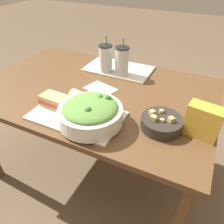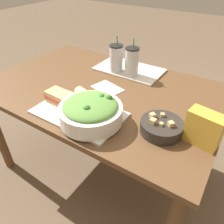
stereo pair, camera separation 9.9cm
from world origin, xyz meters
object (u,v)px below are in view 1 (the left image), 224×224
at_px(sandwich_near, 55,101).
at_px(soup_bowl, 161,123).
at_px(chip_bag, 203,122).
at_px(napkin_folded, 100,89).
at_px(baguette_near, 82,99).
at_px(drink_cup_red, 122,62).
at_px(salad_bowl, 90,112).
at_px(drink_cup_dark, 106,59).

bearing_deg(sandwich_near, soup_bowl, 12.12).
relative_size(chip_bag, napkin_folded, 0.75).
height_order(sandwich_near, baguette_near, sandwich_near).
height_order(baguette_near, drink_cup_red, drink_cup_red).
xyz_separation_m(sandwich_near, napkin_folded, (0.11, 0.28, -0.04)).
relative_size(baguette_near, napkin_folded, 0.76).
height_order(sandwich_near, chip_bag, chip_bag).
bearing_deg(napkin_folded, chip_bag, -16.08).
distance_m(salad_bowl, drink_cup_red, 0.53).
bearing_deg(napkin_folded, drink_cup_dark, 108.63).
bearing_deg(salad_bowl, soup_bowl, 20.68).
bearing_deg(sandwich_near, napkin_folded, 71.54).
xyz_separation_m(baguette_near, chip_bag, (0.59, 0.03, 0.03)).
distance_m(soup_bowl, drink_cup_dark, 0.64).
relative_size(baguette_near, drink_cup_red, 0.63).
relative_size(soup_bowl, drink_cup_red, 0.78).
bearing_deg(napkin_folded, salad_bowl, -69.33).
relative_size(sandwich_near, baguette_near, 1.03).
bearing_deg(soup_bowl, baguette_near, -179.87).
height_order(salad_bowl, baguette_near, salad_bowl).
bearing_deg(soup_bowl, drink_cup_red, 132.82).
bearing_deg(salad_bowl, drink_cup_dark, 109.84).
relative_size(sandwich_near, napkin_folded, 0.78).
bearing_deg(salad_bowl, baguette_near, 136.32).
bearing_deg(drink_cup_red, drink_cup_dark, 180.00).
height_order(sandwich_near, drink_cup_dark, drink_cup_dark).
distance_m(chip_bag, napkin_folded, 0.61).
bearing_deg(drink_cup_red, chip_bag, -35.11).
relative_size(drink_cup_red, napkin_folded, 1.21).
distance_m(soup_bowl, napkin_folded, 0.46).
relative_size(drink_cup_dark, chip_bag, 1.57).
xyz_separation_m(soup_bowl, sandwich_near, (-0.53, -0.08, 0.01)).
distance_m(baguette_near, chip_bag, 0.59).
relative_size(salad_bowl, drink_cup_dark, 1.25).
bearing_deg(chip_bag, salad_bowl, -153.80).
height_order(sandwich_near, drink_cup_red, drink_cup_red).
relative_size(soup_bowl, sandwich_near, 1.21).
bearing_deg(soup_bowl, chip_bag, 8.30).
xyz_separation_m(drink_cup_dark, chip_bag, (0.66, -0.38, -0.02)).
height_order(soup_bowl, sandwich_near, same).
height_order(soup_bowl, drink_cup_dark, drink_cup_dark).
xyz_separation_m(sandwich_near, baguette_near, (0.11, 0.08, -0.00)).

